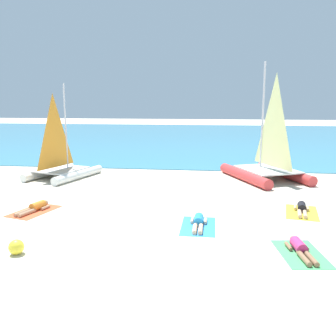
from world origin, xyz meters
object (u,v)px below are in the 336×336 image
beach_ball (16,247)px  sunbather_center_right (300,248)px  towel_center_left (198,226)px  towel_leftmost (34,211)px  sunbather_rightmost (302,209)px  towel_center_right (301,254)px  sailboat_white (62,164)px  towel_rightmost (302,212)px  sailboat_red (267,163)px  sunbather_leftmost (35,207)px  sunbather_center_left (198,222)px

beach_ball → sunbather_center_right: bearing=7.9°
sunbather_center_right → towel_center_left: bearing=140.3°
towel_leftmost → sunbather_rightmost: 9.84m
towel_leftmost → towel_center_right: size_ratio=1.00×
sailboat_white → towel_leftmost: (1.42, -5.86, -0.72)m
towel_leftmost → towel_rightmost: 9.82m
sailboat_white → sailboat_red: size_ratio=0.82×
sailboat_white → towel_rightmost: size_ratio=2.58×
sailboat_white → towel_center_left: 10.10m
sunbather_leftmost → sunbather_center_left: 6.12m
towel_center_right → beach_ball: bearing=-172.6°
sailboat_white → sunbather_center_right: size_ratio=3.12×
sunbather_center_left → towel_center_left: bearing=-90.0°
sailboat_white → towel_leftmost: bearing=-59.7°
sailboat_white → towel_leftmost: 6.07m
towel_center_left → sunbather_rightmost: bearing=28.9°
sunbather_rightmost → beach_ball: 9.67m
sailboat_white → towel_center_left: bearing=-25.2°
sunbather_rightmost → sailboat_red: bearing=105.9°
towel_leftmost → towel_rightmost: size_ratio=1.00×
towel_center_left → towel_rightmost: same height
sunbather_center_right → towel_rightmost: 3.85m
sunbather_leftmost → sunbather_rightmost: 9.81m
towel_leftmost → sunbather_leftmost: (0.02, 0.06, 0.13)m
beach_ball → sunbather_leftmost: bearing=110.2°
sailboat_red → towel_leftmost: 11.44m
sunbather_leftmost → towel_center_left: sunbather_leftmost is taller
sunbather_leftmost → towel_center_right: sunbather_leftmost is taller
towel_rightmost → sailboat_red: bearing=95.5°
towel_center_left → sunbather_center_left: (-0.00, 0.07, 0.13)m
towel_center_left → towel_center_right: size_ratio=1.00×
towel_center_right → beach_ball: (-7.49, -0.97, 0.20)m
towel_rightmost → sunbather_rightmost: size_ratio=1.21×
sunbather_center_left → sunbather_rightmost: 4.18m
towel_center_right → towel_rightmost: size_ratio=1.00×
towel_rightmost → towel_center_right: bearing=-102.8°
sunbather_rightmost → beach_ball: (-8.37, -4.85, 0.07)m
sunbather_leftmost → sailboat_red: bearing=51.1°
sunbather_leftmost → sunbather_center_left: size_ratio=0.99×
towel_center_left → beach_ball: size_ratio=4.70×
towel_center_right → sunbather_center_left: bearing=145.8°
towel_center_right → sunbather_rightmost: sunbather_rightmost is taller
beach_ball → towel_leftmost: bearing=110.8°
sailboat_white → sunbather_center_left: sailboat_white is taller
sunbather_leftmost → sunbather_rightmost: bearing=21.6°
towel_center_left → sunbather_rightmost: 4.21m
sailboat_white → sunbather_leftmost: bearing=-59.4°
sailboat_white → beach_ball: bearing=-56.9°
towel_center_left → towel_center_right: bearing=-33.2°
sunbather_center_left → towel_center_right: 3.40m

